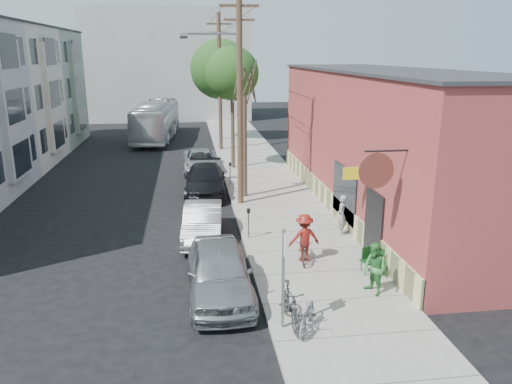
{
  "coord_description": "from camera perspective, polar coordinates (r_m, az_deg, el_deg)",
  "views": [
    {
      "loc": [
        0.03,
        -17.14,
        7.3
      ],
      "look_at": [
        2.82,
        3.47,
        1.5
      ],
      "focal_mm": 35.0,
      "sensor_mm": 36.0,
      "label": 1
    }
  ],
  "objects": [
    {
      "name": "car_3",
      "position": [
        32.13,
        -6.32,
        3.58
      ],
      "size": [
        2.32,
        4.86,
        1.34
      ],
      "primitive_type": "imported",
      "rotation": [
        0.0,
        0.0,
        0.02
      ],
      "color": "#A2A7A9",
      "rests_on": "ground"
    },
    {
      "name": "end_cap_building",
      "position": [
        59.19,
        -9.97,
        14.1
      ],
      "size": [
        18.0,
        8.0,
        12.0
      ],
      "primitive_type": "cube",
      "color": "#AEADA9",
      "rests_on": "ground"
    },
    {
      "name": "cafe_building",
      "position": [
        24.21,
        14.2,
        5.6
      ],
      "size": [
        6.6,
        20.2,
        6.61
      ],
      "color": "#943837",
      "rests_on": "ground"
    },
    {
      "name": "cyclist_bike",
      "position": [
        17.92,
        5.5,
        -6.51
      ],
      "size": [
        0.9,
        1.73,
        0.86
      ],
      "primitive_type": "imported",
      "rotation": [
        0.0,
        0.0,
        -0.21
      ],
      "color": "black",
      "rests_on": "sidewalk"
    },
    {
      "name": "parking_meter_near",
      "position": [
        19.79,
        -0.85,
        -3.03
      ],
      "size": [
        0.14,
        0.14,
        1.24
      ],
      "color": "slate",
      "rests_on": "sidewalk"
    },
    {
      "name": "car_1",
      "position": [
        20.3,
        -6.11,
        -3.45
      ],
      "size": [
        1.8,
        4.41,
        1.42
      ],
      "primitive_type": "imported",
      "rotation": [
        0.0,
        0.0,
        -0.07
      ],
      "color": "#989A9F",
      "rests_on": "ground"
    },
    {
      "name": "car_0",
      "position": [
        15.56,
        -4.21,
        -9.06
      ],
      "size": [
        1.99,
        4.85,
        1.64
      ],
      "primitive_type": "imported",
      "rotation": [
        0.0,
        0.0,
        0.01
      ],
      "color": "#919597",
      "rests_on": "ground"
    },
    {
      "name": "parked_bike_a",
      "position": [
        13.87,
        3.91,
        -12.76
      ],
      "size": [
        0.63,
        1.92,
        1.14
      ],
      "primitive_type": "imported",
      "rotation": [
        0.0,
        0.0,
        0.05
      ],
      "color": "black",
      "rests_on": "sidewalk"
    },
    {
      "name": "utility_pole_far",
      "position": [
        38.2,
        -4.16,
        12.61
      ],
      "size": [
        1.8,
        0.28,
        10.0
      ],
      "color": "#503A28",
      "rests_on": "sidewalk"
    },
    {
      "name": "tree_bare",
      "position": [
        25.31,
        -1.29,
        5.14
      ],
      "size": [
        0.24,
        0.24,
        5.12
      ],
      "color": "#44392C",
      "rests_on": "sidewalk"
    },
    {
      "name": "bus",
      "position": [
        44.72,
        -11.32,
        8.01
      ],
      "size": [
        3.69,
        11.93,
        3.27
      ],
      "primitive_type": "imported",
      "rotation": [
        0.0,
        0.0,
        -0.08
      ],
      "color": "silver",
      "rests_on": "ground"
    },
    {
      "name": "parked_bike_b",
      "position": [
        13.77,
        5.9,
        -13.75
      ],
      "size": [
        1.19,
        1.69,
        0.84
      ],
      "primitive_type": "imported",
      "rotation": [
        0.0,
        0.0,
        -0.44
      ],
      "color": "slate",
      "rests_on": "sidewalk"
    },
    {
      "name": "patron_grey",
      "position": [
        20.52,
        9.75,
        -2.6
      ],
      "size": [
        0.61,
        0.71,
        1.65
      ],
      "primitive_type": "imported",
      "rotation": [
        0.0,
        0.0,
        -2.01
      ],
      "color": "#929398",
      "rests_on": "sidewalk"
    },
    {
      "name": "ground",
      "position": [
        18.63,
        -7.23,
        -7.62
      ],
      "size": [
        120.0,
        120.0,
        0.0
      ],
      "primitive_type": "plane",
      "color": "black"
    },
    {
      "name": "sign_post",
      "position": [
        13.23,
        3.15,
        -8.86
      ],
      "size": [
        0.07,
        0.45,
        2.8
      ],
      "color": "slate",
      "rests_on": "sidewalk"
    },
    {
      "name": "tree_leafy_mid",
      "position": [
        31.68,
        -2.76,
        13.36
      ],
      "size": [
        3.33,
        3.33,
        7.62
      ],
      "color": "#44392C",
      "rests_on": "sidewalk"
    },
    {
      "name": "patio_chair_a",
      "position": [
        17.27,
        12.79,
        -7.69
      ],
      "size": [
        0.65,
        0.65,
        0.88
      ],
      "primitive_type": null,
      "rotation": [
        0.0,
        0.0,
        0.37
      ],
      "color": "#103A16",
      "rests_on": "sidewalk"
    },
    {
      "name": "car_2",
      "position": [
        26.72,
        -5.82,
        1.34
      ],
      "size": [
        2.35,
        5.33,
        1.52
      ],
      "primitive_type": "imported",
      "rotation": [
        0.0,
        0.0,
        -0.04
      ],
      "color": "black",
      "rests_on": "ground"
    },
    {
      "name": "cyclist",
      "position": [
        17.76,
        5.54,
        -5.21
      ],
      "size": [
        1.18,
        0.76,
        1.73
      ],
      "primitive_type": "imported",
      "rotation": [
        0.0,
        0.0,
        3.25
      ],
      "color": "maroon",
      "rests_on": "sidewalk"
    },
    {
      "name": "patron_green",
      "position": [
        15.76,
        13.4,
        -8.53
      ],
      "size": [
        0.85,
        0.96,
        1.64
      ],
      "primitive_type": "imported",
      "rotation": [
        0.0,
        0.0,
        -1.23
      ],
      "color": "#348337",
      "rests_on": "sidewalk"
    },
    {
      "name": "parking_meter_far",
      "position": [
        28.08,
        -2.97,
        2.56
      ],
      "size": [
        0.14,
        0.14,
        1.24
      ],
      "color": "slate",
      "rests_on": "sidewalk"
    },
    {
      "name": "sidewalk",
      "position": [
        29.36,
        0.8,
        1.34
      ],
      "size": [
        4.5,
        58.0,
        0.15
      ],
      "primitive_type": "cube",
      "color": "gray",
      "rests_on": "ground"
    },
    {
      "name": "tree_leafy_far",
      "position": [
        43.0,
        -4.13,
        13.82
      ],
      "size": [
        4.96,
        4.96,
        8.34
      ],
      "color": "#44392C",
      "rests_on": "sidewalk"
    },
    {
      "name": "patio_chair_b",
      "position": [
        17.14,
        13.89,
        -7.95
      ],
      "size": [
        0.66,
        0.66,
        0.88
      ],
      "primitive_type": null,
      "rotation": [
        0.0,
        0.0,
        -0.42
      ],
      "color": "#103A16",
      "rests_on": "sidewalk"
    },
    {
      "name": "utility_pole_near",
      "position": [
        23.76,
        -2.01,
        11.01
      ],
      "size": [
        3.57,
        0.28,
        10.0
      ],
      "color": "#503A28",
      "rests_on": "sidewalk"
    }
  ]
}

